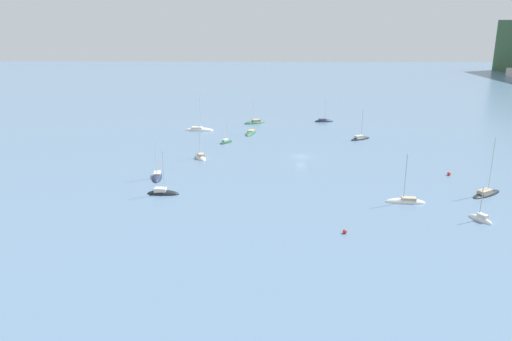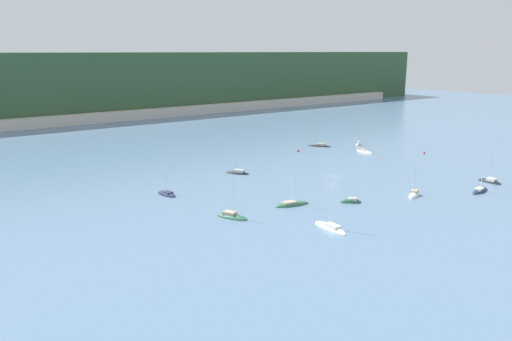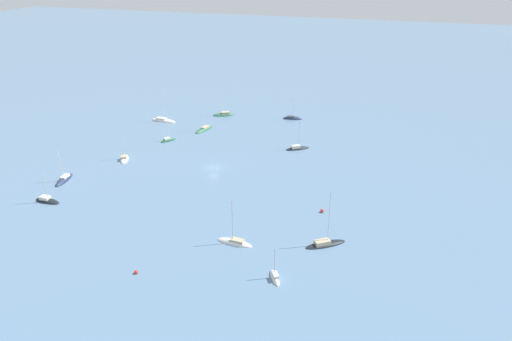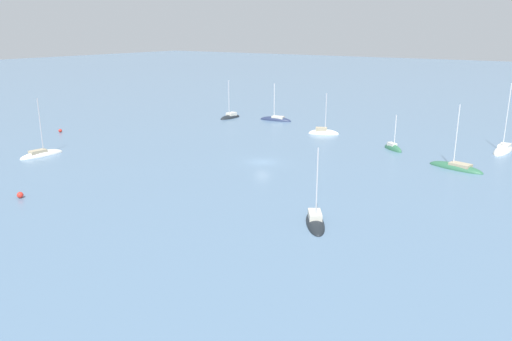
# 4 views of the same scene
# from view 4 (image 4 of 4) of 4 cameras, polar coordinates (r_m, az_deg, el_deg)

# --- Properties ---
(ground_plane) EXTENTS (600.00, 600.00, 0.00)m
(ground_plane) POSITION_cam_4_polar(r_m,az_deg,el_deg) (80.29, 0.73, 0.97)
(ground_plane) COLOR slate
(sailboat_0) EXTENTS (3.00, 9.14, 12.87)m
(sailboat_0) POSITION_cam_4_polar(r_m,az_deg,el_deg) (97.51, 26.38, 2.04)
(sailboat_0) COLOR white
(sailboat_0) RESTS_ON ground_plane
(sailboat_2) EXTENTS (8.01, 3.16, 9.54)m
(sailboat_2) POSITION_cam_4_polar(r_m,az_deg,el_deg) (117.13, 2.27, 5.78)
(sailboat_2) COLOR #232D4C
(sailboat_2) RESTS_ON ground_plane
(sailboat_3) EXTENTS (5.57, 7.07, 9.37)m
(sailboat_3) POSITION_cam_4_polar(r_m,az_deg,el_deg) (55.60, 6.78, -5.93)
(sailboat_3) COLOR black
(sailboat_3) RESTS_ON ground_plane
(sailboat_4) EXTENTS (2.62, 6.61, 9.84)m
(sailboat_4) POSITION_cam_4_polar(r_m,az_deg,el_deg) (120.46, -2.97, 6.07)
(sailboat_4) COLOR black
(sailboat_4) RESTS_ON ground_plane
(sailboat_6) EXTENTS (8.94, 4.46, 10.65)m
(sailboat_6) POSITION_cam_4_polar(r_m,az_deg,el_deg) (82.42, 21.88, 0.25)
(sailboat_6) COLOR #2D6647
(sailboat_6) RESTS_ON ground_plane
(sailboat_7) EXTENTS (2.69, 7.68, 10.51)m
(sailboat_7) POSITION_cam_4_polar(r_m,az_deg,el_deg) (91.81, -23.31, 1.63)
(sailboat_7) COLOR white
(sailboat_7) RESTS_ON ground_plane
(sailboat_9) EXTENTS (4.76, 4.06, 7.25)m
(sailboat_9) POSITION_cam_4_polar(r_m,az_deg,el_deg) (91.80, 15.38, 2.37)
(sailboat_9) COLOR #2D6647
(sailboat_9) RESTS_ON ground_plane
(sailboat_10) EXTENTS (6.49, 4.38, 9.25)m
(sailboat_10) POSITION_cam_4_polar(r_m,az_deg,el_deg) (102.77, 7.71, 4.22)
(sailboat_10) COLOR white
(sailboat_10) RESTS_ON ground_plane
(mooring_buoy_0) EXTENTS (0.70, 0.70, 0.70)m
(mooring_buoy_0) POSITION_cam_4_polar(r_m,az_deg,el_deg) (111.13, -21.47, 4.27)
(mooring_buoy_0) COLOR red
(mooring_buoy_0) RESTS_ON ground_plane
(mooring_buoy_1) EXTENTS (0.79, 0.79, 0.79)m
(mooring_buoy_1) POSITION_cam_4_polar(r_m,az_deg,el_deg) (69.96, -25.35, -2.55)
(mooring_buoy_1) COLOR red
(mooring_buoy_1) RESTS_ON ground_plane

